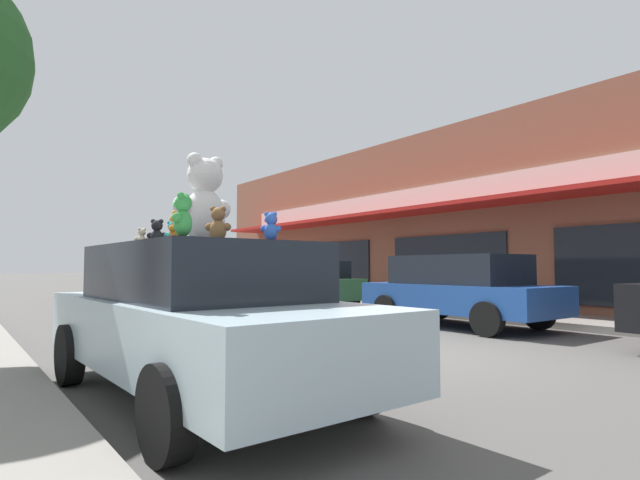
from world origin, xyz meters
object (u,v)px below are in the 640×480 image
teddy_bear_blue (271,227)px  parked_car_far_right (305,283)px  teddy_bear_green (183,216)px  teddy_bear_black (157,234)px  plush_art_car (198,316)px  teddy_bear_teal (173,234)px  teddy_bear_giant (204,201)px  teddy_bear_orange (176,227)px  teddy_bear_cream (142,238)px  teddy_bear_purple (271,228)px  parked_car_far_center (459,288)px  teddy_bear_red (217,232)px  teddy_bear_brown (218,225)px

teddy_bear_blue → parked_car_far_right: teddy_bear_blue is taller
teddy_bear_green → teddy_bear_black: size_ratio=1.02×
plush_art_car → teddy_bear_teal: size_ratio=17.88×
teddy_bear_giant → parked_car_far_right: 11.11m
teddy_bear_orange → teddy_bear_black: (0.31, 1.44, 0.03)m
teddy_bear_cream → teddy_bear_teal: 0.74m
teddy_bear_purple → parked_car_far_center: size_ratio=0.06×
teddy_bear_giant → teddy_bear_orange: (-0.49, -0.50, -0.33)m
teddy_bear_green → teddy_bear_red: teddy_bear_red is taller
teddy_bear_blue → parked_car_far_center: 7.92m
teddy_bear_cream → teddy_bear_red: (0.70, -0.57, 0.07)m
teddy_bear_green → teddy_bear_red: size_ratio=0.90×
teddy_bear_red → teddy_bear_black: 0.73m
plush_art_car → teddy_bear_brown: (-0.10, -0.68, 0.91)m
plush_art_car → parked_car_far_right: plush_art_car is taller
teddy_bear_purple → teddy_bear_brown: teddy_bear_brown is taller
teddy_bear_cream → teddy_bear_black: (0.15, -0.09, 0.05)m
plush_art_car → teddy_bear_giant: size_ratio=4.97×
plush_art_car → teddy_bear_cream: (-0.27, 1.07, 0.86)m
teddy_bear_black → parked_car_far_center: teddy_bear_black is taller
teddy_bear_giant → teddy_bear_orange: bearing=32.5°
plush_art_car → parked_car_far_right: size_ratio=1.19×
teddy_bear_black → teddy_bear_teal: bearing=124.1°
teddy_bear_green → parked_car_far_center: teddy_bear_green is taller
teddy_bear_giant → teddy_bear_orange: size_ratio=3.40×
teddy_bear_giant → parked_car_far_right: teddy_bear_giant is taller
teddy_bear_red → teddy_bear_brown: teddy_bear_red is taller
parked_car_far_right → teddy_bear_orange: bearing=-130.8°
teddy_bear_red → teddy_bear_black: teddy_bear_red is taller
plush_art_car → parked_car_far_right: bearing=47.7°
teddy_bear_purple → parked_car_far_right: (6.90, 9.29, -0.88)m
teddy_bear_giant → teddy_bear_brown: bearing=63.3°
teddy_bear_green → teddy_bear_black: bearing=-149.4°
teddy_bear_giant → teddy_bear_blue: size_ratio=3.76×
plush_art_car → teddy_bear_giant: teddy_bear_giant is taller
teddy_bear_brown → parked_car_far_center: teddy_bear_brown is taller
plush_art_car → teddy_bear_brown: 1.14m
teddy_bear_teal → parked_car_far_center: size_ratio=0.06×
teddy_bear_green → teddy_bear_cream: (0.38, 2.27, -0.05)m
parked_car_far_center → teddy_bear_red: bearing=-165.1°
teddy_bear_cream → teddy_bear_brown: teddy_bear_brown is taller
teddy_bear_blue → parked_car_far_right: (7.07, 9.57, -0.87)m
teddy_bear_purple → parked_car_far_right: size_ratio=0.07×
teddy_bear_giant → teddy_bear_cream: bearing=-85.0°
teddy_bear_purple → teddy_bear_cream: teddy_bear_purple is taller
teddy_bear_teal → teddy_bear_brown: size_ratio=0.81×
teddy_bear_black → teddy_bear_brown: teddy_bear_black is taller
teddy_bear_purple → teddy_bear_giant: bearing=-130.9°
teddy_bear_giant → teddy_bear_purple: bearing=95.0°
plush_art_car → teddy_bear_green: 1.64m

